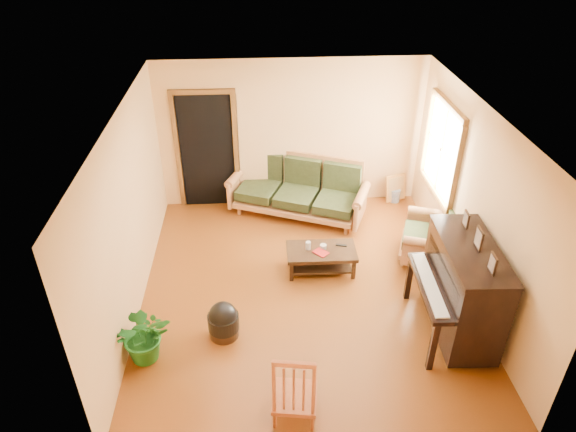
{
  "coord_description": "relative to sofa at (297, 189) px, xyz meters",
  "views": [
    {
      "loc": [
        -0.6,
        -5.64,
        4.77
      ],
      "look_at": [
        -0.21,
        0.2,
        1.1
      ],
      "focal_mm": 32.0,
      "sensor_mm": 36.0,
      "label": 1
    }
  ],
  "objects": [
    {
      "name": "floor",
      "position": [
        -0.08,
        -2.02,
        -0.5
      ],
      "size": [
        5.0,
        5.0,
        0.0
      ],
      "primitive_type": "plane",
      "color": "#5C2B0C",
      "rests_on": "ground"
    },
    {
      "name": "remote",
      "position": [
        0.53,
        -1.53,
        -0.12
      ],
      "size": [
        0.17,
        0.09,
        0.02
      ],
      "primitive_type": "cube",
      "rotation": [
        0.0,
        0.0,
        -0.27
      ],
      "color": "black",
      "rests_on": "coffee_table"
    },
    {
      "name": "candle",
      "position": [
        0.03,
        -1.59,
        -0.07
      ],
      "size": [
        0.08,
        0.08,
        0.12
      ],
      "primitive_type": "cylinder",
      "rotation": [
        0.0,
        0.0,
        -0.09
      ],
      "color": "silver",
      "rests_on": "coffee_table"
    },
    {
      "name": "potted_plant",
      "position": [
        -2.07,
        -3.17,
        -0.13
      ],
      "size": [
        0.74,
        0.66,
        0.74
      ],
      "primitive_type": "imported",
      "rotation": [
        0.0,
        0.0,
        0.14
      ],
      "color": "#1B5F1C",
      "rests_on": "floor"
    },
    {
      "name": "sofa",
      "position": [
        0.0,
        0.0,
        0.0
      ],
      "size": [
        2.51,
        1.79,
        0.99
      ],
      "primitive_type": "cube",
      "rotation": [
        0.0,
        0.0,
        -0.39
      ],
      "color": "#A6693D",
      "rests_on": "floor"
    },
    {
      "name": "armchair",
      "position": [
        1.87,
        -1.41,
        -0.04
      ],
      "size": [
        1.13,
        1.16,
        0.92
      ],
      "primitive_type": "cube",
      "rotation": [
        0.0,
        0.0,
        -0.34
      ],
      "color": "#A6693D",
      "rests_on": "floor"
    },
    {
      "name": "piano",
      "position": [
        1.79,
        -2.97,
        0.15
      ],
      "size": [
        0.94,
        1.51,
        1.3
      ],
      "primitive_type": "cube",
      "rotation": [
        0.0,
        0.0,
        -0.05
      ],
      "color": "black",
      "rests_on": "floor"
    },
    {
      "name": "book",
      "position": [
        0.15,
        -1.76,
        -0.12
      ],
      "size": [
        0.26,
        0.26,
        0.02
      ],
      "primitive_type": "imported",
      "rotation": [
        0.0,
        0.0,
        0.73
      ],
      "color": "maroon",
      "rests_on": "coffee_table"
    },
    {
      "name": "leaning_frame",
      "position": [
        1.82,
        0.34,
        -0.23
      ],
      "size": [
        0.4,
        0.22,
        0.53
      ],
      "primitive_type": "cube",
      "rotation": [
        0.0,
        0.0,
        0.35
      ],
      "color": "gold",
      "rests_on": "floor"
    },
    {
      "name": "window",
      "position": [
        2.13,
        -0.72,
        1.0
      ],
      "size": [
        0.12,
        1.36,
        1.46
      ],
      "primitive_type": "cube",
      "color": "white",
      "rests_on": "right_wall"
    },
    {
      "name": "doorway",
      "position": [
        -1.53,
        0.46,
        0.53
      ],
      "size": [
        1.08,
        0.16,
        2.05
      ],
      "primitive_type": "cube",
      "color": "black",
      "rests_on": "floor"
    },
    {
      "name": "red_chair",
      "position": [
        -0.36,
        -4.08,
        -0.0
      ],
      "size": [
        0.53,
        0.57,
        0.99
      ],
      "primitive_type": "cube",
      "rotation": [
        0.0,
        0.0,
        -0.15
      ],
      "color": "brown",
      "rests_on": "floor"
    },
    {
      "name": "coffee_table",
      "position": [
        0.22,
        -1.62,
        -0.31
      ],
      "size": [
        1.02,
        0.57,
        0.37
      ],
      "primitive_type": "cube",
      "rotation": [
        0.0,
        0.0,
        -0.02
      ],
      "color": "black",
      "rests_on": "floor"
    },
    {
      "name": "glass_jar",
      "position": [
        0.25,
        -1.58,
        -0.1
      ],
      "size": [
        0.11,
        0.11,
        0.06
      ],
      "primitive_type": "cylinder",
      "rotation": [
        0.0,
        0.0,
        0.21
      ],
      "color": "silver",
      "rests_on": "coffee_table"
    },
    {
      "name": "footstool",
      "position": [
        -1.17,
        -2.87,
        -0.31
      ],
      "size": [
        0.41,
        0.41,
        0.38
      ],
      "primitive_type": "cylinder",
      "rotation": [
        0.0,
        0.0,
        -0.05
      ],
      "color": "black",
      "rests_on": "floor"
    },
    {
      "name": "ceramic_crock",
      "position": [
        1.82,
        0.32,
        -0.38
      ],
      "size": [
        0.25,
        0.25,
        0.23
      ],
      "primitive_type": "cylinder",
      "rotation": [
        0.0,
        0.0,
        0.4
      ],
      "color": "#34549C",
      "rests_on": "floor"
    }
  ]
}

